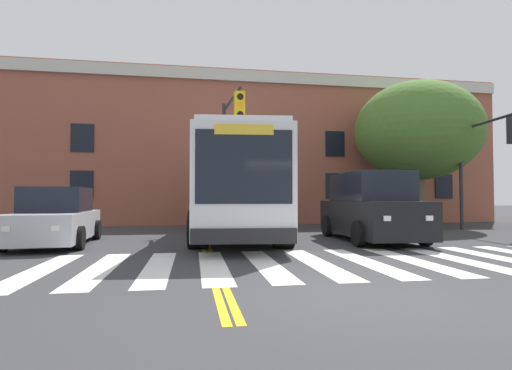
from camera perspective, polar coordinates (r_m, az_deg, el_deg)
The scene contains 11 objects.
ground_plane at distance 6.26m, azimuth 13.64°, elevation -15.01°, with size 120.00×120.00×0.00m, color #38383A.
crosswalk at distance 9.20m, azimuth 12.09°, elevation -10.73°, with size 13.05×4.33×0.01m.
lane_line_yellow_inner at distance 22.50m, azimuth -8.55°, elevation -5.46°, with size 0.12×36.00×0.01m, color gold.
lane_line_yellow_outer at distance 22.50m, azimuth -8.14°, elevation -5.47°, with size 0.12×36.00×0.01m, color gold.
city_bus at distance 14.70m, azimuth -2.55°, elevation -0.24°, with size 3.65×11.24×3.41m.
car_silver_near_lane at distance 13.64m, azimuth -26.64°, elevation -4.32°, with size 2.33×4.77×1.75m.
car_black_far_lane at distance 13.91m, azimuth 16.00°, elevation -3.24°, with size 2.48×5.27×2.27m.
traffic_light_near_corner at distance 19.15m, azimuth 29.58°, elevation 4.12°, with size 0.67×3.69×4.91m.
traffic_light_overhead at distance 15.61m, azimuth -3.76°, elevation 6.67°, with size 0.47×3.76×5.44m.
street_tree_curbside_large at distance 21.65m, azimuth 22.11°, elevation 7.13°, with size 7.22×6.96×7.23m.
building_facade at distance 24.69m, azimuth -6.37°, elevation 4.58°, with size 33.14×7.12×8.36m.
Camera 1 is at (-2.40, -5.60, 1.43)m, focal length 28.00 mm.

